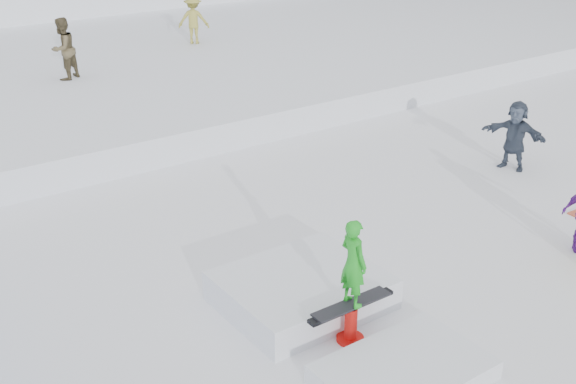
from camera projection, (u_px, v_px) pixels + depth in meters
ground at (331, 294)px, 12.63m from camera, size 120.00×120.00×0.00m
snow_midrise at (37, 77)px, 24.38m from camera, size 50.00×18.00×0.80m
walker_olive at (63, 49)px, 22.23m from camera, size 1.17×1.10×1.91m
walker_ygreen at (193, 20)px, 26.91m from camera, size 1.32×1.21×1.78m
spectator_dark at (515, 135)px, 17.63m from camera, size 0.97×1.68×1.72m
jib_rail_feature at (328, 307)px, 11.69m from camera, size 2.60×4.40×2.11m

